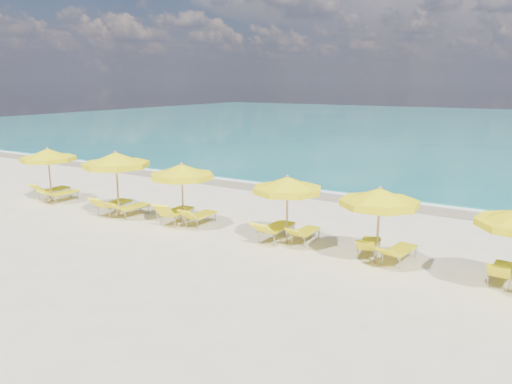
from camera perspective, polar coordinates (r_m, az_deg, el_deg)
The scene contains 21 objects.
ground_plane at distance 17.35m, azimuth -2.62°, elevation -4.79°, with size 120.00×120.00×0.00m, color beige.
ocean at distance 62.56m, azimuth 23.26°, elevation 6.84°, with size 120.00×80.00×0.30m, color #126767.
wet_sand_band at distance 23.61m, azimuth 7.58°, elevation -0.19°, with size 120.00×2.60×0.01m, color tan.
foam_line at distance 24.33m, azimuth 8.35°, elevation 0.17°, with size 120.00×1.20×0.03m, color white.
whitecap_near at distance 34.68m, azimuth 5.11°, elevation 3.96°, with size 14.00×0.36×0.05m, color white.
umbrella_0 at distance 23.49m, azimuth -22.68°, elevation 3.89°, with size 2.57×2.57×2.37m.
umbrella_1 at distance 19.87m, azimuth -15.73°, elevation 3.50°, with size 2.72×2.72×2.58m.
umbrella_2 at distance 18.03m, azimuth -8.48°, elevation 2.29°, with size 3.01×3.01×2.34m.
umbrella_3 at distance 15.82m, azimuth 3.60°, elevation 0.77°, with size 2.26×2.26×2.28m.
umbrella_4 at distance 14.47m, azimuth 13.94°, elevation -0.66°, with size 2.86×2.86×2.30m.
lounger_0_left at distance 24.33m, azimuth -22.16°, elevation -0.10°, with size 0.67×1.81×0.83m.
lounger_0_right at distance 23.51m, azimuth -21.23°, elevation -0.49°, with size 0.62×1.76×0.66m.
lounger_1_left at distance 20.71m, azimuth -15.94°, elevation -1.72°, with size 0.83×1.94×0.86m.
lounger_1_right at distance 20.14m, azimuth -13.98°, elevation -2.07°, with size 0.78×1.78×0.74m.
lounger_2_left at distance 18.85m, azimuth -9.09°, elevation -2.74°, with size 0.98×2.00×0.95m.
lounger_2_right at distance 18.49m, azimuth -6.37°, elevation -3.08°, with size 0.60×1.69×0.78m.
lounger_3_left at distance 16.70m, azimuth 2.27°, elevation -4.62°, with size 0.68×1.98×0.84m.
lounger_3_right at distance 16.57m, azimuth 5.61°, elevation -4.98°, with size 0.56×1.62×0.68m.
lounger_4_left at distance 15.61m, azimuth 12.78°, elevation -6.31°, with size 0.84×1.73×0.76m.
lounger_4_right at distance 15.25m, azimuth 16.02°, elevation -6.95°, with size 0.80×1.82×0.70m.
lounger_5_left at distance 14.73m, azimuth 26.31°, elevation -8.51°, with size 0.65×1.68×0.79m.
Camera 1 is at (9.40, -13.63, 5.19)m, focal length 35.00 mm.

